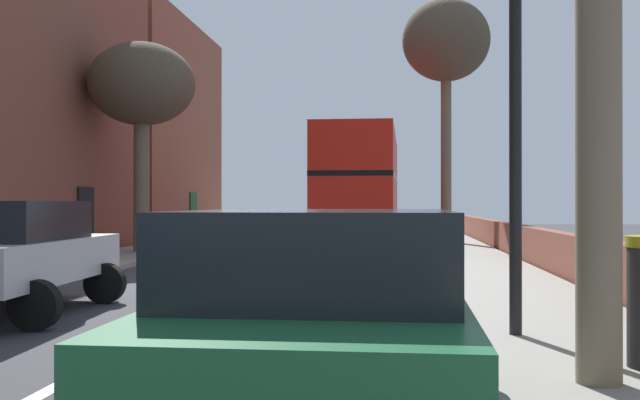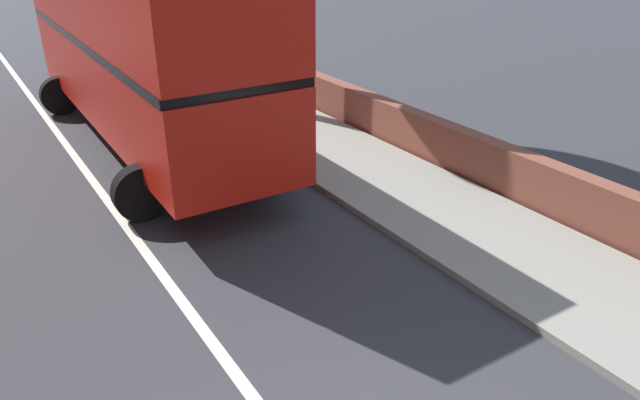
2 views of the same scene
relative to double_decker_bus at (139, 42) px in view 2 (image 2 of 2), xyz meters
name	(u,v)px [view 2 (image 2 of 2)]	position (x,y,z in m)	size (l,w,h in m)	color
double_decker_bus	(139,42)	(0.00, 0.00, 0.00)	(3.66, 10.65, 4.06)	red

